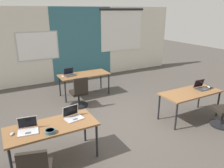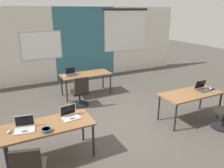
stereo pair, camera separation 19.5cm
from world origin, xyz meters
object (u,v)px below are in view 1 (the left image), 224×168
at_px(mouse_near_left_end, 12,134).
at_px(chair_far_left, 79,94).
at_px(desk_near_left, 52,129).
at_px(laptop_far_left, 70,74).
at_px(mouse_far_left, 63,76).
at_px(laptop_near_left_inner, 73,116).
at_px(laptop_near_left_end, 28,128).
at_px(desk_near_right, 190,94).
at_px(desk_far_center, 84,76).
at_px(laptop_near_right_end, 201,87).
at_px(mouse_near_right_end, 209,87).
at_px(snack_bowl, 50,131).

xyz_separation_m(mouse_near_left_end, chair_far_left, (1.92, 1.99, -0.36)).
relative_size(desk_near_left, laptop_far_left, 4.48).
bearing_deg(mouse_far_left, laptop_near_left_inner, -102.91).
height_order(mouse_near_left_end, laptop_far_left, laptop_far_left).
xyz_separation_m(laptop_near_left_end, laptop_near_left_inner, (0.83, 0.08, -0.00)).
height_order(desk_near_right, laptop_far_left, laptop_far_left).
height_order(desk_near_left, mouse_far_left, mouse_far_left).
relative_size(mouse_near_left_end, laptop_far_left, 0.32).
bearing_deg(chair_far_left, desk_far_center, -119.74).
bearing_deg(laptop_far_left, laptop_near_left_inner, -113.14).
distance_m(desk_far_center, laptop_near_left_inner, 3.01).
xyz_separation_m(desk_near_right, mouse_near_left_end, (-4.15, 0.02, 0.08)).
bearing_deg(laptop_near_right_end, desk_near_left, -176.86).
bearing_deg(mouse_far_left, laptop_near_left_end, -117.33).
relative_size(laptop_near_right_end, mouse_near_right_end, 3.16).
distance_m(desk_far_center, laptop_near_right_end, 3.52).
height_order(desk_near_left, mouse_near_left_end, mouse_near_left_end).
distance_m(desk_far_center, snack_bowl, 3.54).
height_order(desk_near_left, desk_far_center, same).
bearing_deg(laptop_far_left, desk_near_right, -58.36).
height_order(laptop_near_left_end, chair_far_left, laptop_near_left_end).
relative_size(desk_near_left, desk_far_center, 1.00).
xyz_separation_m(desk_far_center, snack_bowl, (-1.83, -3.03, 0.10)).
distance_m(desk_near_left, laptop_near_left_end, 0.41).
height_order(desk_far_center, laptop_far_left, laptop_far_left).
relative_size(desk_near_right, laptop_near_left_end, 4.35).
bearing_deg(snack_bowl, desk_near_right, 3.64).
relative_size(mouse_near_left_end, mouse_far_left, 1.02).
xyz_separation_m(laptop_far_left, chair_far_left, (-0.03, -0.86, -0.39)).
bearing_deg(laptop_near_left_end, laptop_near_left_inner, 14.59).
xyz_separation_m(mouse_near_left_end, laptop_near_left_inner, (1.08, 0.07, 0.03)).
bearing_deg(chair_far_left, laptop_near_left_end, 51.85).
distance_m(desk_far_center, mouse_near_left_end, 3.67).
bearing_deg(laptop_near_right_end, chair_far_left, 145.82).
bearing_deg(laptop_far_left, laptop_near_right_end, -53.15).
relative_size(mouse_near_right_end, laptop_near_left_end, 0.29).
xyz_separation_m(mouse_near_left_end, mouse_far_left, (1.70, 2.80, 0.00)).
distance_m(laptop_far_left, mouse_far_left, 0.26).
relative_size(desk_far_center, laptop_near_right_end, 4.66).
bearing_deg(laptop_near_left_end, desk_far_center, 61.45).
relative_size(desk_near_right, chair_far_left, 1.74).
bearing_deg(laptop_far_left, snack_bowl, -119.75).
height_order(laptop_far_left, snack_bowl, laptop_far_left).
bearing_deg(laptop_near_left_inner, laptop_near_right_end, -10.61).
bearing_deg(mouse_far_left, mouse_near_left_end, -121.37).
distance_m(desk_near_left, mouse_near_left_end, 0.65).
bearing_deg(desk_near_left, mouse_near_right_end, -0.21).
distance_m(mouse_near_right_end, laptop_near_left_end, 4.55).
distance_m(desk_near_right, snack_bowl, 3.59).
bearing_deg(laptop_near_left_inner, mouse_far_left, 67.50).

